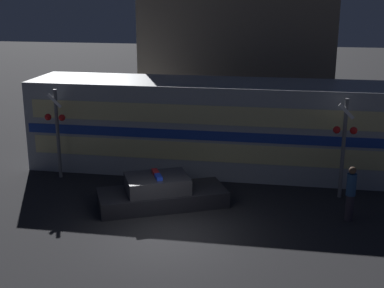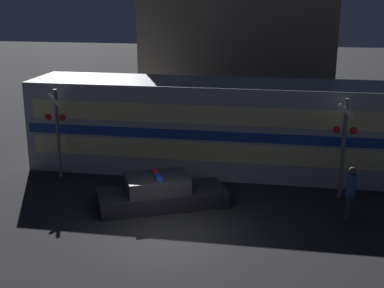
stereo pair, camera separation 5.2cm
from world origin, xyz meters
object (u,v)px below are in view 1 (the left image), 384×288
object	(u,v)px
train	(217,126)
police_car	(161,194)
crossing_signal_near	(344,142)
pedestrian	(351,193)

from	to	relation	value
train	police_car	xyz separation A→B (m)	(-1.42, -4.33, -1.43)
train	crossing_signal_near	xyz separation A→B (m)	(4.89, -2.46, 0.25)
train	crossing_signal_near	bearing A→B (deg)	-26.69
pedestrian	police_car	bearing A→B (deg)	178.60
police_car	pedestrian	xyz separation A→B (m)	(6.43, -0.16, 0.51)
crossing_signal_near	pedestrian	bearing A→B (deg)	-86.80
train	pedestrian	xyz separation A→B (m)	(5.00, -4.49, -0.92)
police_car	pedestrian	size ratio (longest dim) A/B	2.57
police_car	pedestrian	bearing A→B (deg)	-26.13
train	police_car	distance (m)	4.78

